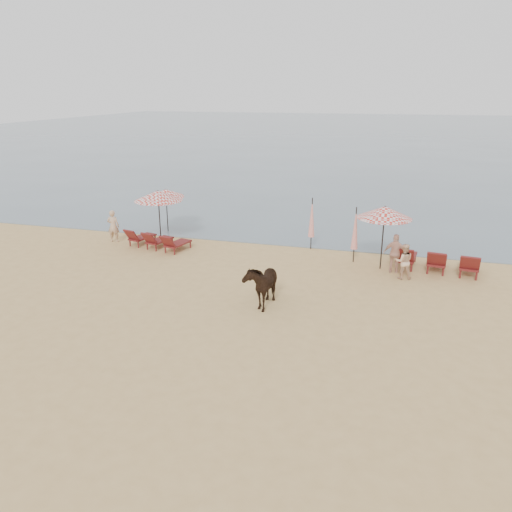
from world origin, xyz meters
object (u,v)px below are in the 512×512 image
at_px(lounger_cluster_left, 157,240).
at_px(beachgoer_right_a, 404,261).
at_px(umbrella_closed_right, 355,229).
at_px(beachgoer_left, 113,226).
at_px(umbrella_closed_left, 312,218).
at_px(umbrella_open_right, 385,212).
at_px(beachgoer_right_b, 395,254).
at_px(cow, 262,283).
at_px(umbrella_open_left_b, 166,193).
at_px(lounger_cluster_right, 437,260).
at_px(umbrella_open_left_a, 158,196).

distance_m(lounger_cluster_left, beachgoer_right_a, 11.48).
xyz_separation_m(umbrella_closed_right, beachgoer_left, (-11.87, -0.11, -0.72)).
bearing_deg(beachgoer_right_a, umbrella_closed_left, -44.50).
relative_size(lounger_cluster_left, umbrella_open_right, 1.15).
bearing_deg(lounger_cluster_left, beachgoer_right_b, 11.70).
bearing_deg(umbrella_open_right, beachgoer_right_b, -43.31).
height_order(umbrella_open_right, beachgoer_right_a, umbrella_open_right).
bearing_deg(cow, lounger_cluster_left, 144.41).
xyz_separation_m(lounger_cluster_left, cow, (6.57, -5.03, 0.38)).
bearing_deg(umbrella_open_left_b, beachgoer_right_a, 6.81).
xyz_separation_m(umbrella_closed_left, umbrella_closed_right, (2.15, -1.39, -0.00)).
bearing_deg(beachgoer_left, cow, 139.71).
bearing_deg(umbrella_closed_left, umbrella_open_right, -30.63).
bearing_deg(beachgoer_right_a, lounger_cluster_right, -147.92).
bearing_deg(lounger_cluster_left, beachgoer_left, -175.44).
xyz_separation_m(lounger_cluster_left, umbrella_closed_right, (9.33, 0.52, 1.10)).
distance_m(umbrella_open_right, beachgoer_right_a, 2.19).
relative_size(umbrella_closed_left, beachgoer_left, 1.53).
xyz_separation_m(lounger_cluster_right, umbrella_open_right, (-2.28, -0.26, 1.98)).
xyz_separation_m(lounger_cluster_right, beachgoer_left, (-15.35, 0.21, 0.32)).
bearing_deg(umbrella_closed_right, umbrella_closed_left, 147.02).
distance_m(umbrella_open_left_b, umbrella_closed_right, 10.38).
bearing_deg(cow, umbrella_open_left_a, 140.67).
distance_m(umbrella_open_left_a, beachgoer_right_b, 11.50).
height_order(umbrella_open_left_b, umbrella_closed_left, umbrella_closed_left).
distance_m(lounger_cluster_left, lounger_cluster_right, 12.80).
relative_size(umbrella_closed_left, beachgoer_right_b, 1.50).
relative_size(cow, beachgoer_left, 1.18).
distance_m(lounger_cluster_left, beachgoer_right_b, 11.10).
bearing_deg(umbrella_open_left_a, umbrella_open_left_b, 80.71).
bearing_deg(umbrella_closed_right, lounger_cluster_right, -5.32).
distance_m(lounger_cluster_left, umbrella_open_right, 10.71).
xyz_separation_m(umbrella_open_left_b, umbrella_closed_right, (10.10, -2.37, -0.55)).
distance_m(umbrella_open_right, umbrella_closed_left, 3.99).
relative_size(umbrella_open_right, cow, 1.43).
relative_size(umbrella_open_left_b, beachgoer_right_b, 1.44).
xyz_separation_m(umbrella_closed_left, beachgoer_right_b, (3.91, -2.32, -0.71)).
distance_m(beachgoer_left, beachgoer_right_a, 14.05).
bearing_deg(lounger_cluster_right, umbrella_open_left_a, -175.78).
bearing_deg(umbrella_closed_left, cow, -94.97).
xyz_separation_m(umbrella_open_left_b, beachgoer_right_a, (12.20, -3.92, -1.35)).
bearing_deg(beachgoer_right_b, beachgoer_left, -0.81).
bearing_deg(cow, beachgoer_right_a, 41.30).
height_order(lounger_cluster_left, cow, cow).
distance_m(cow, beachgoer_right_a, 6.29).
distance_m(lounger_cluster_left, cow, 8.28).
relative_size(umbrella_open_left_b, umbrella_closed_right, 0.96).
height_order(umbrella_open_left_a, umbrella_closed_right, umbrella_open_left_a).
relative_size(lounger_cluster_left, umbrella_closed_right, 1.27).
bearing_deg(beachgoer_right_a, umbrella_open_left_a, -19.28).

